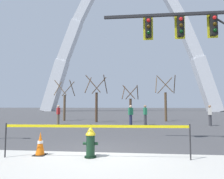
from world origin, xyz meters
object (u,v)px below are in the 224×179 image
object	(u,v)px
traffic_signal_gantry	(224,39)
monument_arch	(128,43)
pedestrian_standing_center	(58,115)
traffic_cone_by_hydrant	(40,144)
pedestrian_walking_right	(145,115)
fire_hydrant	(91,142)
pedestrian_walking_left	(131,115)
pedestrian_near_trees	(210,115)

from	to	relation	value
traffic_signal_gantry	monument_arch	bearing A→B (deg)	96.72
monument_arch	pedestrian_standing_center	xyz separation A→B (m)	(-4.90, -36.15, -17.35)
traffic_cone_by_hydrant	pedestrian_walking_right	distance (m)	10.83
traffic_signal_gantry	pedestrian_walking_right	xyz separation A→B (m)	(-2.94, 7.42, -3.59)
traffic_cone_by_hydrant	pedestrian_standing_center	distance (m)	10.30
fire_hydrant	pedestrian_standing_center	bearing A→B (deg)	115.75
traffic_cone_by_hydrant	monument_arch	distance (m)	49.31
pedestrian_walking_right	traffic_signal_gantry	bearing A→B (deg)	-68.34
traffic_signal_gantry	pedestrian_walking_right	size ratio (longest dim) A/B	4.92
pedestrian_walking_left	pedestrian_walking_right	bearing A→B (deg)	24.12
pedestrian_walking_right	pedestrian_near_trees	xyz separation A→B (m)	(4.96, 0.04, 0.00)
monument_arch	fire_hydrant	bearing A→B (deg)	-90.16
fire_hydrant	pedestrian_walking_left	world-z (taller)	pedestrian_walking_left
fire_hydrant	traffic_cone_by_hydrant	size ratio (longest dim) A/B	1.36
fire_hydrant	pedestrian_standing_center	size ratio (longest dim) A/B	0.62
pedestrian_standing_center	traffic_cone_by_hydrant	bearing A→B (deg)	-72.26
traffic_cone_by_hydrant	traffic_signal_gantry	size ratio (longest dim) A/B	0.09
traffic_signal_gantry	pedestrian_walking_left	size ratio (longest dim) A/B	4.92
traffic_cone_by_hydrant	traffic_signal_gantry	xyz separation A→B (m)	(6.87, 2.66, 4.05)
monument_arch	pedestrian_walking_right	size ratio (longest dim) A/B	29.02
traffic_signal_gantry	pedestrian_standing_center	distance (m)	12.80
pedestrian_walking_right	traffic_cone_by_hydrant	bearing A→B (deg)	-111.29
pedestrian_near_trees	monument_arch	bearing A→B (deg)	101.23
fire_hydrant	monument_arch	bearing A→B (deg)	89.84
monument_arch	pedestrian_near_trees	distance (m)	40.44
pedestrian_walking_left	pedestrian_near_trees	distance (m)	6.13
traffic_signal_gantry	pedestrian_walking_left	xyz separation A→B (m)	(-4.09, 6.90, -3.59)
fire_hydrant	pedestrian_near_trees	world-z (taller)	pedestrian_near_trees
pedestrian_walking_left	pedestrian_standing_center	world-z (taller)	same
pedestrian_walking_left	pedestrian_near_trees	world-z (taller)	same
pedestrian_near_trees	pedestrian_walking_left	bearing A→B (deg)	-174.86
pedestrian_walking_right	pedestrian_near_trees	distance (m)	4.96
pedestrian_walking_left	pedestrian_near_trees	size ratio (longest dim) A/B	1.00
pedestrian_walking_left	pedestrian_near_trees	bearing A→B (deg)	5.14
monument_arch	pedestrian_walking_left	distance (m)	40.32
pedestrian_walking_left	fire_hydrant	bearing A→B (deg)	-96.70
fire_hydrant	pedestrian_walking_left	distance (m)	9.74
fire_hydrant	pedestrian_walking_right	xyz separation A→B (m)	(2.29, 10.18, 0.35)
fire_hydrant	pedestrian_walking_left	size ratio (longest dim) A/B	0.62
fire_hydrant	traffic_signal_gantry	distance (m)	7.11
pedestrian_walking_left	pedestrian_walking_right	xyz separation A→B (m)	(1.15, 0.51, 0.00)
traffic_signal_gantry	pedestrian_walking_left	distance (m)	8.79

